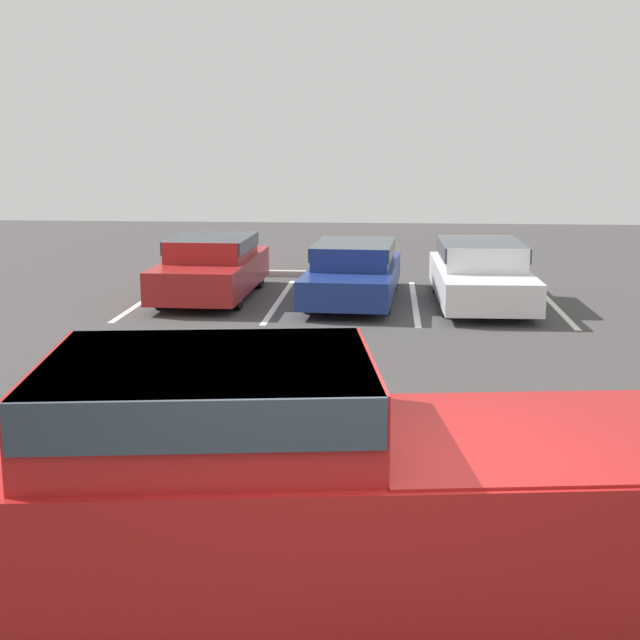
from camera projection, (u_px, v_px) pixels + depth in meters
The scene contains 9 objects.
stall_stripe_a at pixel (147, 298), 18.62m from camera, with size 0.12×5.05×0.01m, color white.
stall_stripe_b at pixel (279, 300), 18.41m from camera, with size 0.12×5.05×0.01m, color white.
stall_stripe_c at pixel (415, 302), 18.20m from camera, with size 0.12×5.05×0.01m, color white.
stall_stripe_d at pixel (553, 304), 17.99m from camera, with size 0.12×5.05×0.01m, color white.
pickup_truck at pixel (259, 487), 6.15m from camera, with size 6.39×2.85×1.85m.
parked_sedan_a at pixel (212, 265), 18.64m from camera, with size 1.83×4.43×1.27m.
parked_sedan_b at pixel (354, 269), 18.30m from camera, with size 1.96×4.76×1.20m.
parked_sedan_c at pixel (480, 271), 17.91m from camera, with size 1.84×4.67×1.25m.
wheel_stop_curb at pixel (282, 273), 21.57m from camera, with size 1.62×0.20×0.14m, color #B7B2A8.
Camera 1 is at (0.14, -5.13, 3.31)m, focal length 50.00 mm.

